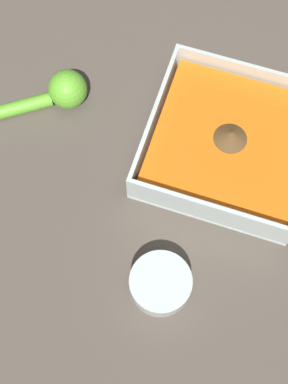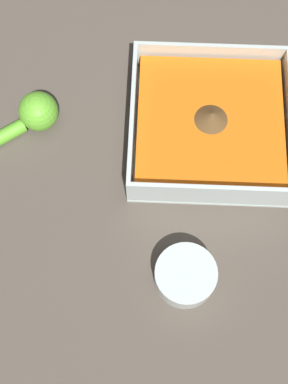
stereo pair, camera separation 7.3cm
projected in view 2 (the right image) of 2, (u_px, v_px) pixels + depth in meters
ground_plane at (180, 126)px, 0.81m from camera, size 4.00×4.00×0.00m
square_dish at (209, 126)px, 0.78m from camera, size 0.23×0.23×0.06m
spice_bowl at (185, 276)px, 0.71m from camera, size 0.08×0.08×0.03m
lemon_squeezer at (26, 118)px, 0.78m from camera, size 0.13×0.17×0.06m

